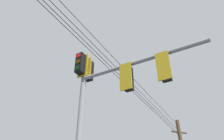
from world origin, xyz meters
name	(u,v)px	position (x,y,z in m)	size (l,w,h in m)	color
signal_mast_assembly	(104,94)	(-1.19, 0.34, 5.07)	(4.27, 3.29, 7.07)	gray
overhead_wire_span	(66,18)	(0.47, 0.90, 8.08)	(19.20, 25.26, 1.54)	black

